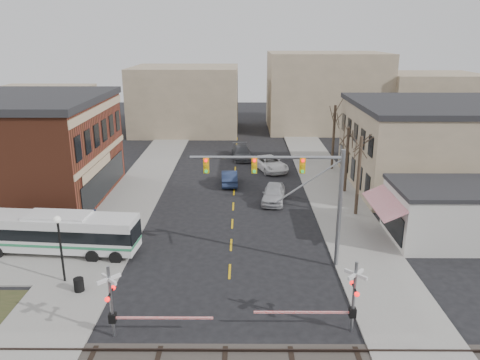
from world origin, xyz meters
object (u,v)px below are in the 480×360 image
street_lamp (59,235)px  trash_bin (79,285)px  car_c (270,164)px  car_d (242,152)px  car_a (274,193)px  pedestrian_near (94,246)px  transit_bus (60,232)px  car_b (229,177)px  rr_crossing_west (120,303)px  rr_crossing_east (345,298)px  traffic_signal_mast (299,185)px  pedestrian_far (96,219)px

street_lamp → trash_bin: (1.30, -1.17, -2.69)m
car_c → car_d: bearing=102.1°
car_a → pedestrian_near: (-12.93, -11.60, 0.24)m
car_c → car_d: size_ratio=1.05×
transit_bus → trash_bin: size_ratio=13.67×
pedestrian_near → car_d: bearing=2.5°
car_d → car_c: bearing=-63.7°
transit_bus → car_b: transit_bus is taller
street_lamp → car_a: size_ratio=0.89×
rr_crossing_west → rr_crossing_east: same height
traffic_signal_mast → car_b: traffic_signal_mast is taller
pedestrian_far → traffic_signal_mast: bearing=-63.7°
trash_bin → car_c: 29.23m
transit_bus → trash_bin: 6.11m
rr_crossing_east → car_d: size_ratio=1.03×
traffic_signal_mast → car_b: size_ratio=2.13×
trash_bin → car_a: car_a is taller
trash_bin → car_c: car_c is taller
rr_crossing_west → car_a: (9.01, 20.07, -1.14)m
car_a → car_d: size_ratio=0.89×
rr_crossing_east → car_d: (-5.38, 35.14, -1.18)m
traffic_signal_mast → rr_crossing_east: traffic_signal_mast is taller
traffic_signal_mast → trash_bin: traffic_signal_mast is taller
car_a → car_d: 15.88m
pedestrian_far → car_c: bearing=6.8°
street_lamp → car_a: bearing=46.5°
car_d → pedestrian_far: (-11.40, -22.20, 0.18)m
rr_crossing_east → pedestrian_near: size_ratio=2.96×
rr_crossing_west → car_c: size_ratio=0.99×
rr_crossing_east → pedestrian_near: (-15.33, 7.94, -0.90)m
pedestrian_near → pedestrian_far: bearing=38.7°
rr_crossing_east → car_a: rr_crossing_east is taller
street_lamp → car_b: street_lamp is taller
car_b → trash_bin: bearing=65.3°
car_a → car_d: car_a is taller
street_lamp → transit_bus: bearing=112.6°
transit_bus → traffic_signal_mast: size_ratio=1.15×
traffic_signal_mast → car_b: (-4.91, 17.64, -4.97)m
car_b → pedestrian_near: pedestrian_near is taller
car_d → pedestrian_near: (-9.95, -27.20, 0.28)m
car_b → transit_bus: bearing=51.3°
transit_bus → rr_crossing_east: (18.01, -8.92, 0.36)m
street_lamp → pedestrian_far: 8.39m
car_a → car_d: bearing=109.5°
trash_bin → car_d: 32.89m
car_b → car_d: car_d is taller
rr_crossing_east → car_d: bearing=98.7°
traffic_signal_mast → pedestrian_far: size_ratio=5.71×
rr_crossing_east → car_a: size_ratio=1.16×
trash_bin → pedestrian_near: 4.29m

